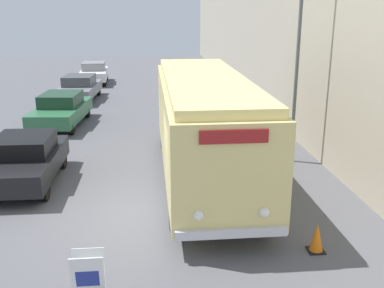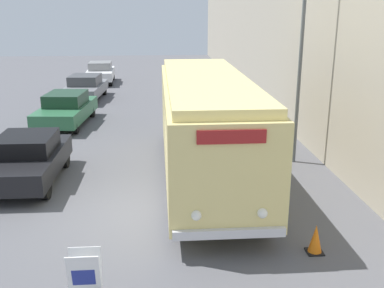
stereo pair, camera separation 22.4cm
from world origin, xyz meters
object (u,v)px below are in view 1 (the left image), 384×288
Objects in this scene: sign_board at (88,277)px; streetlamp at (300,16)px; parked_car_near at (25,160)px; traffic_cone at (317,238)px; parked_car_far at (79,88)px; vintage_bus at (204,122)px; parked_car_mid at (61,109)px; parked_car_distant at (94,73)px.

sign_board is 10.42m from streetlamp.
parked_car_near is 8.75m from traffic_cone.
parked_car_near reaches higher than parked_car_far.
parked_car_near is at bearing 178.88° from vintage_bus.
parked_car_near reaches higher than sign_board.
sign_board is 0.24× the size of parked_car_near.
parked_car_near is at bearing 147.26° from traffic_cone.
vintage_bus is 1.24× the size of streetlamp.
vintage_bus is 2.08× the size of parked_car_mid.
streetlamp reaches higher than vintage_bus.
traffic_cone is (-1.30, -5.96, -4.57)m from streetlamp.
streetlamp reaches higher than parked_car_near.
vintage_bus is 9.19m from parked_car_mid.
sign_board is 1.47× the size of traffic_cone.
parked_car_mid is at bearing 92.10° from parked_car_near.
parked_car_mid is 5.83m from parked_car_far.
traffic_cone is (7.37, -23.52, -0.43)m from parked_car_distant.
sign_board is at bearing -77.60° from parked_car_far.
streetlamp is (6.05, 7.23, 4.43)m from sign_board.
parked_car_mid is 14.02m from traffic_cone.
parked_car_far is at bearing 98.43° from sign_board.
parked_car_distant is (-2.62, 24.79, 0.29)m from sign_board.
traffic_cone is (7.54, -11.82, -0.41)m from parked_car_mid.
parked_car_distant is (-0.02, 18.79, 0.01)m from parked_car_near.
vintage_bus is at bearing -46.72° from parked_car_mid.
parked_car_far is at bearing 113.19° from traffic_cone.
parked_car_near is (-8.65, -1.23, -4.15)m from streetlamp.
parked_car_far is 19.20m from traffic_cone.
parked_car_near reaches higher than traffic_cone.
streetlamp is at bearing -66.01° from parked_car_distant.
vintage_bus reaches higher than parked_car_distant.
sign_board is at bearing -115.64° from vintage_bus.
streetlamp is 20.01m from parked_car_distant.
parked_car_distant is at bearing 96.02° from sign_board.
parked_car_far is at bearing 113.39° from vintage_bus.
parked_car_mid reaches higher than sign_board.
parked_car_near is 0.88× the size of parked_car_mid.
parked_car_mid is at bearing 102.01° from sign_board.
sign_board is at bearing -129.92° from streetlamp.
traffic_cone is at bearing -74.89° from parked_car_distant.
streetlamp is at bearing 77.71° from traffic_cone.
streetlamp reaches higher than parked_car_mid.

